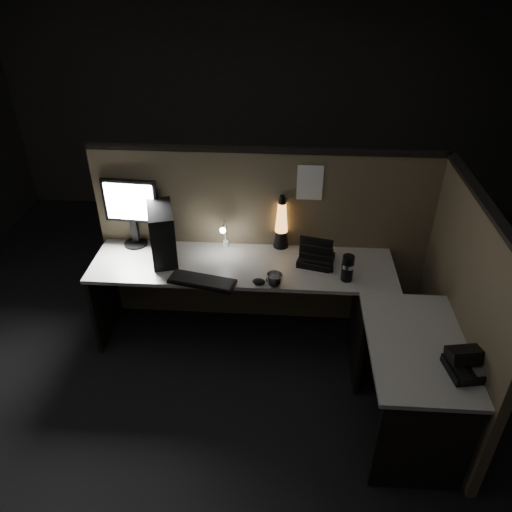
# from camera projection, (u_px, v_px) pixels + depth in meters

# --- Properties ---
(floor) EXTENTS (6.00, 6.00, 0.00)m
(floor) POSITION_uv_depth(u_px,v_px,m) (257.00, 392.00, 3.67)
(floor) COLOR black
(floor) RESTS_ON ground
(room_shell) EXTENTS (6.00, 6.00, 6.00)m
(room_shell) POSITION_uv_depth(u_px,v_px,m) (257.00, 192.00, 2.79)
(room_shell) COLOR silver
(room_shell) RESTS_ON ground
(partition_back) EXTENTS (2.66, 0.06, 1.50)m
(partition_back) POSITION_uv_depth(u_px,v_px,m) (264.00, 240.00, 4.04)
(partition_back) COLOR brown
(partition_back) RESTS_ON ground
(partition_right) EXTENTS (0.06, 1.66, 1.50)m
(partition_right) POSITION_uv_depth(u_px,v_px,m) (460.00, 312.00, 3.27)
(partition_right) COLOR brown
(partition_right) RESTS_ON ground
(desk) EXTENTS (2.60, 1.60, 0.73)m
(desk) POSITION_uv_depth(u_px,v_px,m) (284.00, 310.00, 3.55)
(desk) COLOR #A7A49E
(desk) RESTS_ON ground
(pc_tower) EXTENTS (0.28, 0.43, 0.42)m
(pc_tower) POSITION_uv_depth(u_px,v_px,m) (162.00, 234.00, 3.75)
(pc_tower) COLOR black
(pc_tower) RESTS_ON desk
(monitor) EXTENTS (0.43, 0.19, 0.56)m
(monitor) POSITION_uv_depth(u_px,v_px,m) (131.00, 206.00, 3.86)
(monitor) COLOR black
(monitor) RESTS_ON desk
(keyboard) EXTENTS (0.50, 0.26, 0.02)m
(keyboard) POSITION_uv_depth(u_px,v_px,m) (202.00, 281.00, 3.57)
(keyboard) COLOR black
(keyboard) RESTS_ON desk
(mouse) EXTENTS (0.10, 0.08, 0.04)m
(mouse) POSITION_uv_depth(u_px,v_px,m) (259.00, 282.00, 3.56)
(mouse) COLOR black
(mouse) RESTS_ON desk
(clip_lamp) EXTENTS (0.05, 0.18, 0.23)m
(clip_lamp) POSITION_uv_depth(u_px,v_px,m) (224.00, 234.00, 3.89)
(clip_lamp) COLOR silver
(clip_lamp) RESTS_ON desk
(organizer) EXTENTS (0.30, 0.28, 0.19)m
(organizer) POSITION_uv_depth(u_px,v_px,m) (316.00, 257.00, 3.78)
(organizer) COLOR black
(organizer) RESTS_ON desk
(lava_lamp) EXTENTS (0.12, 0.12, 0.45)m
(lava_lamp) POSITION_uv_depth(u_px,v_px,m) (281.00, 226.00, 3.90)
(lava_lamp) COLOR black
(lava_lamp) RESTS_ON desk
(travel_mug) EXTENTS (0.09, 0.09, 0.20)m
(travel_mug) POSITION_uv_depth(u_px,v_px,m) (348.00, 268.00, 3.56)
(travel_mug) COLOR black
(travel_mug) RESTS_ON desk
(steel_mug) EXTENTS (0.15, 0.15, 0.10)m
(steel_mug) POSITION_uv_depth(u_px,v_px,m) (274.00, 280.00, 3.53)
(steel_mug) COLOR #BBBCC3
(steel_mug) RESTS_ON desk
(figurine) EXTENTS (0.05, 0.05, 0.05)m
(figurine) POSITION_uv_depth(u_px,v_px,m) (321.00, 250.00, 3.87)
(figurine) COLOR yellow
(figurine) RESTS_ON desk
(pinned_paper) EXTENTS (0.19, 0.00, 0.28)m
(pinned_paper) POSITION_uv_depth(u_px,v_px,m) (310.00, 183.00, 3.71)
(pinned_paper) COLOR white
(pinned_paper) RESTS_ON partition_back
(desk_phone) EXTENTS (0.28, 0.29, 0.15)m
(desk_phone) POSITION_uv_depth(u_px,v_px,m) (469.00, 363.00, 2.83)
(desk_phone) COLOR black
(desk_phone) RESTS_ON desk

